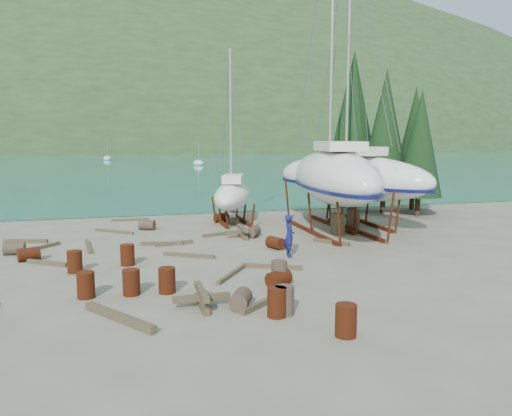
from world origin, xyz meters
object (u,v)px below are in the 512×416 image
object	(u,v)px
small_sailboat_shore	(232,195)
large_sailboat_near	(334,176)
large_sailboat_far	(350,177)
worker	(289,236)

from	to	relation	value
small_sailboat_shore	large_sailboat_near	bearing A→B (deg)	-23.76
large_sailboat_far	small_sailboat_shore	bearing A→B (deg)	135.52
large_sailboat_near	large_sailboat_far	world-z (taller)	large_sailboat_near
large_sailboat_near	small_sailboat_shore	distance (m)	6.73
small_sailboat_shore	worker	size ratio (longest dim) A/B	5.54
large_sailboat_near	worker	world-z (taller)	large_sailboat_near
large_sailboat_near	worker	xyz separation A→B (m)	(-4.29, -4.84, -2.22)
worker	large_sailboat_near	bearing A→B (deg)	-35.28
large_sailboat_near	small_sailboat_shore	xyz separation A→B (m)	(-4.76, 4.54, -1.42)
small_sailboat_shore	worker	bearing A→B (deg)	-67.26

